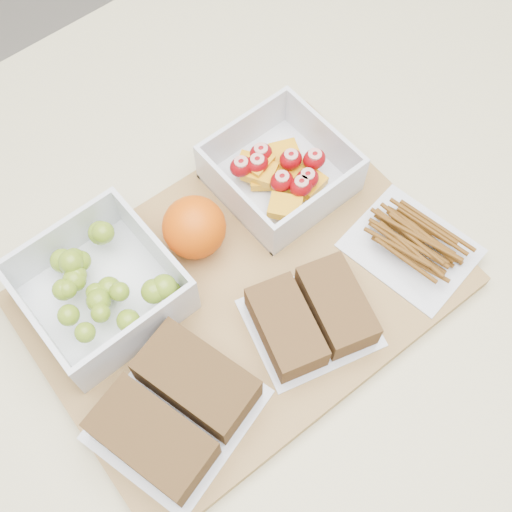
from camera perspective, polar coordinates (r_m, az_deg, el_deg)
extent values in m
plane|color=gray|center=(1.55, 0.11, -16.28)|extent=(4.00, 4.00, 0.00)
cube|color=beige|center=(1.11, 0.15, -11.93)|extent=(1.20, 0.90, 0.90)
cube|color=#A17A42|center=(0.67, -1.08, -3.06)|extent=(0.43, 0.31, 0.02)
cube|color=silver|center=(0.67, -13.28, -3.64)|extent=(0.14, 0.14, 0.01)
cube|color=silver|center=(0.68, -16.81, 1.32)|extent=(0.14, 0.01, 0.06)
cube|color=silver|center=(0.62, -10.39, -7.08)|extent=(0.14, 0.01, 0.06)
cube|color=silver|center=(0.66, -8.97, 0.69)|extent=(0.01, 0.13, 0.06)
cube|color=silver|center=(0.65, -18.67, -6.10)|extent=(0.01, 0.13, 0.06)
sphere|color=olive|center=(0.65, -13.81, -3.88)|extent=(0.02, 0.02, 0.02)
sphere|color=olive|center=(0.64, -16.33, -5.08)|extent=(0.02, 0.02, 0.02)
sphere|color=olive|center=(0.66, -15.85, -0.31)|extent=(0.02, 0.02, 0.02)
sphere|color=olive|center=(0.66, -12.93, -2.82)|extent=(0.02, 0.02, 0.02)
sphere|color=olive|center=(0.65, -16.75, -2.89)|extent=(0.02, 0.02, 0.02)
sphere|color=olive|center=(0.66, -14.05, -3.19)|extent=(0.02, 0.02, 0.02)
sphere|color=olive|center=(0.65, -16.45, -2.86)|extent=(0.02, 0.02, 0.02)
sphere|color=olive|center=(0.63, -8.18, -2.75)|extent=(0.03, 0.03, 0.03)
sphere|color=olive|center=(0.67, -13.66, 2.01)|extent=(0.03, 0.03, 0.03)
sphere|color=olive|center=(0.66, -16.10, -0.51)|extent=(0.03, 0.03, 0.03)
sphere|color=olive|center=(0.63, -14.95, -6.59)|extent=(0.02, 0.02, 0.02)
sphere|color=olive|center=(0.67, -13.44, 2.03)|extent=(0.02, 0.02, 0.02)
sphere|color=olive|center=(0.63, -11.28, -5.67)|extent=(0.02, 0.02, 0.02)
sphere|color=olive|center=(0.67, -15.33, -0.43)|extent=(0.02, 0.02, 0.02)
sphere|color=olive|center=(0.66, -15.84, -2.07)|extent=(0.02, 0.02, 0.02)
sphere|color=olive|center=(0.66, -15.89, -0.30)|extent=(0.02, 0.02, 0.02)
sphere|color=olive|center=(0.63, -9.09, -3.12)|extent=(0.02, 0.02, 0.02)
sphere|color=olive|center=(0.65, -7.53, -3.07)|extent=(0.02, 0.02, 0.02)
sphere|color=olive|center=(0.66, -15.63, -1.65)|extent=(0.02, 0.02, 0.02)
sphere|color=olive|center=(0.64, -13.65, -4.95)|extent=(0.02, 0.02, 0.02)
sphere|color=olive|center=(0.67, -16.82, -0.41)|extent=(0.03, 0.03, 0.03)
sphere|color=olive|center=(0.64, -12.02, -3.12)|extent=(0.02, 0.02, 0.02)
cube|color=silver|center=(0.72, 2.10, 6.61)|extent=(0.13, 0.13, 0.01)
cube|color=silver|center=(0.73, -1.14, 10.91)|extent=(0.13, 0.01, 0.06)
cube|color=silver|center=(0.68, 5.68, 4.34)|extent=(0.13, 0.01, 0.06)
cube|color=silver|center=(0.73, 6.01, 10.34)|extent=(0.01, 0.12, 0.06)
cube|color=silver|center=(0.68, -1.90, 4.95)|extent=(0.01, 0.12, 0.06)
cube|color=orange|center=(0.71, 3.49, 6.40)|extent=(0.04, 0.04, 0.01)
cube|color=orange|center=(0.72, 0.24, 7.96)|extent=(0.05, 0.05, 0.01)
cube|color=orange|center=(0.72, 2.56, 7.95)|extent=(0.04, 0.05, 0.01)
cube|color=orange|center=(0.74, 2.69, 8.83)|extent=(0.04, 0.05, 0.01)
cube|color=orange|center=(0.71, 0.31, 7.53)|extent=(0.04, 0.04, 0.01)
cube|color=orange|center=(0.71, 0.10, 8.30)|extent=(0.04, 0.03, 0.01)
cube|color=orange|center=(0.68, 2.59, 4.37)|extent=(0.04, 0.04, 0.01)
cube|color=orange|center=(0.71, 4.60, 6.62)|extent=(0.04, 0.04, 0.01)
cube|color=orange|center=(0.71, 0.79, 6.99)|extent=(0.04, 0.04, 0.01)
ellipsoid|color=maroon|center=(0.71, 3.11, 8.57)|extent=(0.03, 0.02, 0.02)
ellipsoid|color=maroon|center=(0.69, 4.58, 6.86)|extent=(0.03, 0.02, 0.02)
ellipsoid|color=maroon|center=(0.70, -1.32, 7.96)|extent=(0.03, 0.02, 0.02)
ellipsoid|color=maroon|center=(0.71, 5.20, 8.58)|extent=(0.03, 0.02, 0.02)
ellipsoid|color=maroon|center=(0.70, 0.11, 8.18)|extent=(0.03, 0.02, 0.02)
ellipsoid|color=maroon|center=(0.69, 4.03, 6.22)|extent=(0.03, 0.02, 0.02)
ellipsoid|color=maroon|center=(0.69, 2.31, 6.67)|extent=(0.03, 0.02, 0.02)
ellipsoid|color=maroon|center=(0.71, 0.43, 9.11)|extent=(0.03, 0.02, 0.02)
sphere|color=#E95505|center=(0.66, -5.52, 2.56)|extent=(0.07, 0.07, 0.07)
cube|color=silver|center=(0.63, -7.00, -13.81)|extent=(0.17, 0.16, 0.00)
cube|color=brown|center=(0.60, -9.23, -15.75)|extent=(0.09, 0.12, 0.04)
cube|color=brown|center=(0.61, -5.30, -10.92)|extent=(0.09, 0.12, 0.04)
cube|color=silver|center=(0.65, 4.83, -5.95)|extent=(0.14, 0.13, 0.00)
cube|color=brown|center=(0.63, 2.68, -6.32)|extent=(0.07, 0.10, 0.04)
cube|color=brown|center=(0.64, 7.18, -4.38)|extent=(0.07, 0.10, 0.04)
cube|color=silver|center=(0.70, 13.60, 0.69)|extent=(0.12, 0.14, 0.00)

